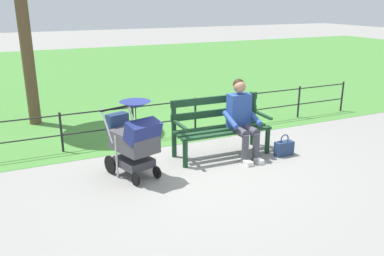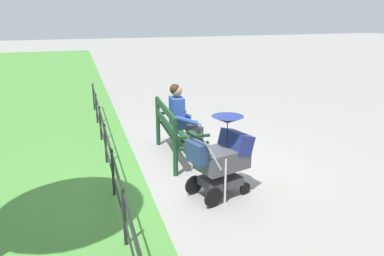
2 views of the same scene
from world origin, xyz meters
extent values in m
plane|color=gray|center=(0.00, 0.00, 0.00)|extent=(60.00, 60.00, 0.00)
cube|color=#478438|center=(0.00, -8.80, 0.00)|extent=(40.00, 16.00, 0.01)
cube|color=#193D23|center=(-0.51, -0.18, 0.45)|extent=(1.60, 0.14, 0.04)
cube|color=#193D23|center=(-0.51, 0.00, 0.45)|extent=(1.60, 0.14, 0.04)
cube|color=#193D23|center=(-0.50, 0.18, 0.45)|extent=(1.60, 0.14, 0.04)
cube|color=#193D23|center=(-0.52, -0.28, 0.67)|extent=(1.60, 0.08, 0.12)
cube|color=#193D23|center=(-0.52, -0.28, 0.90)|extent=(1.60, 0.08, 0.12)
cylinder|color=#193D23|center=(-1.25, 0.22, 0.23)|extent=(0.08, 0.08, 0.45)
cylinder|color=#193D23|center=(-1.27, -0.26, 0.47)|extent=(0.08, 0.08, 0.95)
cube|color=#193D23|center=(-1.26, 0.02, 0.63)|extent=(0.06, 0.56, 0.04)
cylinder|color=#193D23|center=(0.25, 0.18, 0.23)|extent=(0.08, 0.08, 0.45)
cylinder|color=#193D23|center=(0.23, -0.30, 0.47)|extent=(0.08, 0.08, 0.95)
cube|color=#193D23|center=(0.24, -0.02, 0.63)|extent=(0.06, 0.56, 0.04)
cylinder|color=#42424C|center=(-0.90, 0.22, 0.47)|extent=(0.15, 0.40, 0.14)
cylinder|color=#42424C|center=(-0.70, 0.22, 0.47)|extent=(0.15, 0.40, 0.14)
cylinder|color=#42424C|center=(-0.89, 0.42, 0.24)|extent=(0.11, 0.11, 0.47)
cylinder|color=#42424C|center=(-0.69, 0.42, 0.24)|extent=(0.11, 0.11, 0.47)
cube|color=silver|center=(-0.89, 0.50, 0.04)|extent=(0.11, 0.22, 0.07)
cube|color=silver|center=(-0.69, 0.50, 0.04)|extent=(0.11, 0.22, 0.07)
cube|color=#284793|center=(-0.80, 0.00, 0.75)|extent=(0.37, 0.23, 0.56)
cylinder|color=#284793|center=(-1.02, 0.13, 0.65)|extent=(0.10, 0.43, 0.23)
cylinder|color=#284793|center=(-0.58, 0.11, 0.65)|extent=(0.10, 0.43, 0.23)
sphere|color=#A37556|center=(-0.80, 0.00, 1.15)|extent=(0.20, 0.20, 0.20)
sphere|color=black|center=(-0.80, -0.03, 1.18)|extent=(0.19, 0.19, 0.19)
cylinder|color=black|center=(0.93, -0.21, 0.14)|extent=(0.11, 0.28, 0.28)
cylinder|color=black|center=(1.37, -0.08, 0.14)|extent=(0.11, 0.28, 0.28)
cylinder|color=black|center=(0.78, 0.37, 0.09)|extent=(0.08, 0.18, 0.18)
cylinder|color=black|center=(1.15, 0.49, 0.09)|extent=(0.08, 0.18, 0.18)
cube|color=#38383D|center=(1.06, 0.14, 0.22)|extent=(0.56, 0.62, 0.12)
cylinder|color=silver|center=(0.87, -0.02, 0.33)|extent=(0.03, 0.03, 0.65)
cylinder|color=silver|center=(1.31, 0.12, 0.33)|extent=(0.03, 0.03, 0.65)
cube|color=#47474C|center=(1.05, 0.16, 0.55)|extent=(0.64, 0.79, 0.28)
cube|color=navy|center=(0.98, 0.39, 0.75)|extent=(0.55, 0.43, 0.33)
cylinder|color=black|center=(1.18, -0.26, 0.95)|extent=(0.51, 0.18, 0.03)
cylinder|color=silver|center=(0.93, -0.23, 0.75)|extent=(0.11, 0.29, 0.49)
cylinder|color=silver|center=(1.37, -0.09, 0.75)|extent=(0.11, 0.29, 0.49)
cone|color=navy|center=(1.03, 0.24, 1.10)|extent=(0.55, 0.55, 0.10)
cylinder|color=black|center=(1.03, 0.24, 0.92)|extent=(0.01, 0.01, 0.30)
cube|color=navy|center=(1.18, -0.24, 0.73)|extent=(0.35, 0.25, 0.28)
cube|color=navy|center=(-1.46, 0.41, 0.12)|extent=(0.32, 0.14, 0.24)
torus|color=navy|center=(-1.46, 0.41, 0.29)|extent=(0.16, 0.02, 0.16)
cylinder|color=black|center=(-4.39, -1.31, 0.35)|extent=(0.04, 0.04, 0.70)
cylinder|color=black|center=(-3.14, -1.31, 0.35)|extent=(0.04, 0.04, 0.70)
cylinder|color=black|center=(-1.88, -1.31, 0.35)|extent=(0.04, 0.04, 0.70)
cylinder|color=black|center=(-0.63, -1.31, 0.35)|extent=(0.04, 0.04, 0.70)
cylinder|color=black|center=(0.63, -1.31, 0.35)|extent=(0.04, 0.04, 0.70)
cylinder|color=black|center=(1.88, -1.31, 0.35)|extent=(0.04, 0.04, 0.70)
cylinder|color=black|center=(0.00, -1.31, 0.65)|extent=(8.79, 0.02, 0.02)
cylinder|color=black|center=(0.00, -1.31, 0.30)|extent=(8.79, 0.02, 0.02)
cylinder|color=brown|center=(2.17, -3.27, 1.70)|extent=(0.24, 0.24, 3.40)
camera|label=1|loc=(2.58, 5.47, 2.50)|focal=37.54mm
camera|label=2|loc=(5.64, -1.67, 2.54)|focal=35.64mm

